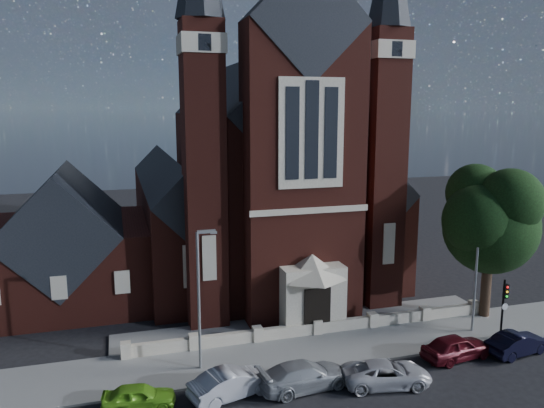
{
  "coord_description": "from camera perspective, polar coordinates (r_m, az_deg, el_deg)",
  "views": [
    {
      "loc": [
        -12.0,
        -23.81,
        14.6
      ],
      "look_at": [
        -1.41,
        12.0,
        7.81
      ],
      "focal_mm": 35.0,
      "sensor_mm": 36.0,
      "label": 1
    }
  ],
  "objects": [
    {
      "name": "street_lamp_left",
      "position": [
        29.84,
        -7.73,
        -9.37
      ],
      "size": [
        1.16,
        0.22,
        8.09
      ],
      "color": "gray",
      "rests_on": "ground"
    },
    {
      "name": "car_lime_van",
      "position": [
        28.49,
        -14.12,
        -19.44
      ],
      "size": [
        3.73,
        1.87,
        1.22
      ],
      "primitive_type": "imported",
      "rotation": [
        0.0,
        0.0,
        1.45
      ],
      "color": "#67B323",
      "rests_on": "ground"
    },
    {
      "name": "pavement_strip",
      "position": [
        34.04,
        6.08,
        -15.15
      ],
      "size": [
        60.0,
        5.0,
        0.12
      ],
      "primitive_type": "cube",
      "color": "slate",
      "rests_on": "ground"
    },
    {
      "name": "parish_hall",
      "position": [
        43.32,
        -21.3,
        -4.56
      ],
      "size": [
        12.0,
        12.2,
        10.24
      ],
      "color": "#4E1C15",
      "rests_on": "ground"
    },
    {
      "name": "street_lamp_right",
      "position": [
        36.9,
        21.25,
        -6.14
      ],
      "size": [
        1.16,
        0.22,
        8.09
      ],
      "color": "gray",
      "rests_on": "ground"
    },
    {
      "name": "ground",
      "position": [
        43.17,
        0.68,
        -9.46
      ],
      "size": [
        120.0,
        120.0,
        0.0
      ],
      "primitive_type": "plane",
      "color": "black",
      "rests_on": "ground"
    },
    {
      "name": "forecourt_wall",
      "position": [
        35.72,
        4.82,
        -13.85
      ],
      "size": [
        24.0,
        0.4,
        0.9
      ],
      "primitive_type": "cube",
      "color": "#B0A48C",
      "rests_on": "ground"
    },
    {
      "name": "forecourt_paving",
      "position": [
        37.44,
        3.69,
        -12.67
      ],
      "size": [
        26.0,
        3.0,
        0.14
      ],
      "primitive_type": "cube",
      "color": "slate",
      "rests_on": "ground"
    },
    {
      "name": "car_silver_b",
      "position": [
        29.34,
        3.5,
        -17.93
      ],
      "size": [
        5.24,
        2.62,
        1.46
      ],
      "primitive_type": "imported",
      "rotation": [
        0.0,
        0.0,
        1.69
      ],
      "color": "gray",
      "rests_on": "ground"
    },
    {
      "name": "car_white_suv",
      "position": [
        30.24,
        12.23,
        -17.4
      ],
      "size": [
        5.06,
        3.02,
        1.32
      ],
      "primitive_type": "imported",
      "rotation": [
        0.0,
        0.0,
        1.39
      ],
      "color": "silver",
      "rests_on": "ground"
    },
    {
      "name": "church",
      "position": [
        48.7,
        -2.06,
        2.73
      ],
      "size": [
        20.01,
        34.9,
        29.2
      ],
      "color": "#4E1C15",
      "rests_on": "ground"
    },
    {
      "name": "car_dark_red",
      "position": [
        34.05,
        19.21,
        -14.32
      ],
      "size": [
        4.54,
        2.32,
        1.48
      ],
      "primitive_type": "imported",
      "rotation": [
        0.0,
        0.0,
        1.71
      ],
      "color": "#4C0D14",
      "rests_on": "ground"
    },
    {
      "name": "car_navy",
      "position": [
        36.01,
        24.91,
        -13.44
      ],
      "size": [
        4.33,
        2.11,
        1.37
      ],
      "primitive_type": "imported",
      "rotation": [
        0.0,
        0.0,
        1.74
      ],
      "color": "black",
      "rests_on": "ground"
    },
    {
      "name": "street_tree",
      "position": [
        39.18,
        22.87,
        -1.76
      ],
      "size": [
        6.4,
        6.6,
        10.7
      ],
      "color": "black",
      "rests_on": "ground"
    },
    {
      "name": "traffic_signal",
      "position": [
        36.91,
        23.69,
        -9.6
      ],
      "size": [
        0.28,
        0.42,
        4.0
      ],
      "color": "black",
      "rests_on": "ground"
    },
    {
      "name": "car_silver_a",
      "position": [
        28.64,
        -4.31,
        -18.66
      ],
      "size": [
        4.77,
        2.82,
        1.48
      ],
      "primitive_type": "imported",
      "rotation": [
        0.0,
        0.0,
        1.87
      ],
      "color": "#AAABB2",
      "rests_on": "ground"
    }
  ]
}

